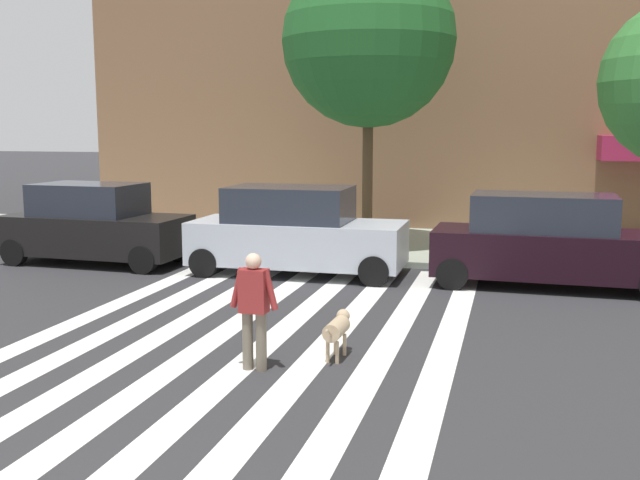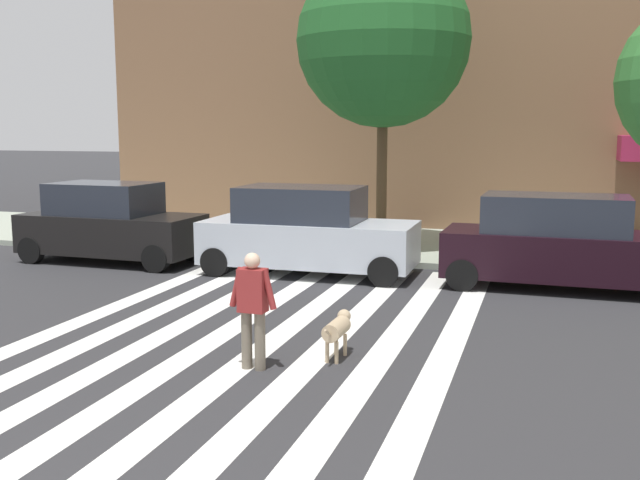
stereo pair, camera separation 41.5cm
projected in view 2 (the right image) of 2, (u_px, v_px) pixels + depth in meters
ground_plane at (261, 349)px, 11.20m from camera, size 160.00×160.00×0.00m
sidewalk_far at (394, 244)px, 20.70m from camera, size 80.00×6.00×0.15m
crosswalk_stripes at (235, 346)px, 11.33m from camera, size 6.75×13.53×0.01m
parked_car_near_curb at (110, 224)px, 18.32m from camera, size 4.53×2.05×1.97m
parked_car_behind_first at (307, 232)px, 16.81m from camera, size 4.83×2.03×2.00m
parked_car_third_in_line at (561, 244)px, 15.21m from camera, size 4.89×1.98×1.95m
street_tree_nearest at (383, 40)px, 19.02m from camera, size 4.51×4.51×7.66m
pedestrian_dog_walker at (253, 304)px, 10.12m from camera, size 0.71×0.25×1.64m
dog_on_leash at (338, 328)px, 10.69m from camera, size 0.28×0.99×0.65m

